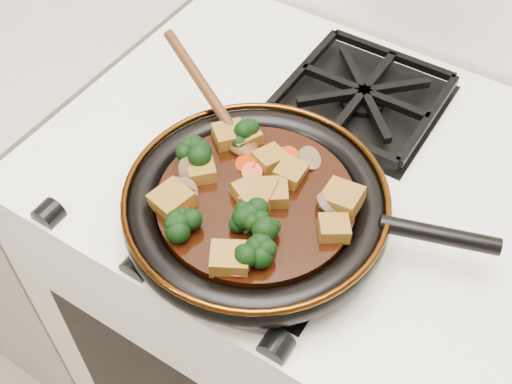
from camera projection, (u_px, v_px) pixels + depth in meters
The scene contains 34 objects.
stove at pixel (301, 314), 1.26m from camera, with size 0.76×0.60×0.90m, color white.
burner_grate_front at pixel (266, 220), 0.83m from camera, with size 0.23×0.23×0.03m, color black, non-canonical shape.
burner_grate_back at pixel (363, 96), 0.98m from camera, with size 0.23×0.23×0.03m, color black, non-canonical shape.
skillet at pixel (258, 206), 0.80m from camera, with size 0.45×0.34×0.05m.
braising_sauce at pixel (256, 203), 0.80m from camera, with size 0.25×0.25×0.02m, color black.
tofu_cube_0 at pixel (270, 160), 0.82m from camera, with size 0.04×0.03×0.02m, color brown.
tofu_cube_1 at pixel (290, 173), 0.81m from camera, with size 0.04×0.03×0.02m, color brown.
tofu_cube_2 at pixel (230, 259), 0.72m from camera, with size 0.04×0.04×0.02m, color brown.
tofu_cube_3 at pixel (202, 172), 0.81m from camera, with size 0.03×0.03×0.02m, color brown.
tofu_cube_4 at pixel (342, 199), 0.78m from camera, with size 0.04×0.04×0.02m, color brown.
tofu_cube_5 at pixel (245, 137), 0.85m from camera, with size 0.03×0.04×0.02m, color brown.
tofu_cube_6 at pixel (251, 192), 0.79m from camera, with size 0.04×0.03×0.02m, color brown.
tofu_cube_7 at pixel (259, 195), 0.78m from camera, with size 0.04×0.04×0.02m, color brown.
tofu_cube_8 at pixel (274, 193), 0.79m from camera, with size 0.04×0.04×0.02m, color brown.
tofu_cube_9 at pixel (334, 228), 0.75m from camera, with size 0.04×0.03×0.02m, color brown.
tofu_cube_10 at pixel (172, 201), 0.78m from camera, with size 0.04×0.04×0.02m, color brown.
tofu_cube_11 at pixel (230, 136), 0.85m from camera, with size 0.04×0.04×0.02m, color brown.
broccoli_floret_0 at pixel (192, 159), 0.82m from camera, with size 0.06×0.06×0.05m, color black, non-canonical shape.
broccoli_floret_1 at pixel (260, 227), 0.75m from camera, with size 0.06×0.06×0.06m, color black, non-canonical shape.
broccoli_floret_2 at pixel (182, 225), 0.75m from camera, with size 0.06×0.06×0.06m, color black, non-canonical shape.
broccoli_floret_3 at pixel (254, 253), 0.73m from camera, with size 0.06×0.06×0.05m, color black, non-canonical shape.
broccoli_floret_4 at pixel (237, 136), 0.85m from camera, with size 0.05×0.05×0.05m, color black, non-canonical shape.
broccoli_floret_5 at pixel (247, 226), 0.75m from camera, with size 0.06×0.06×0.05m, color black, non-canonical shape.
carrot_coin_0 at pixel (287, 157), 0.83m from camera, with size 0.03×0.03×0.01m, color #B02804.
carrot_coin_1 at pixel (248, 162), 0.82m from camera, with size 0.03×0.03×0.01m, color #B02804.
carrot_coin_2 at pixel (237, 264), 0.72m from camera, with size 0.03×0.03×0.01m, color #B02804.
carrot_coin_3 at pixel (252, 172), 0.81m from camera, with size 0.03×0.03×0.01m, color #B02804.
carrot_coin_4 at pixel (189, 219), 0.76m from camera, with size 0.03×0.03×0.01m, color #B02804.
mushroom_slice_0 at pixel (329, 205), 0.77m from camera, with size 0.04×0.04×0.01m, color brown.
mushroom_slice_1 at pixel (309, 159), 0.82m from camera, with size 0.03×0.03×0.01m, color brown.
mushroom_slice_2 at pixel (184, 186), 0.79m from camera, with size 0.03×0.03×0.01m, color brown.
mushroom_slice_3 at pixel (192, 170), 0.81m from camera, with size 0.04×0.04×0.01m, color brown.
mushroom_slice_4 at pixel (183, 192), 0.79m from camera, with size 0.04×0.04×0.01m, color brown.
wooden_spoon at pixel (221, 113), 0.86m from camera, with size 0.13×0.08×0.20m.
Camera 1 is at (0.26, 1.12, 1.57)m, focal length 45.00 mm.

